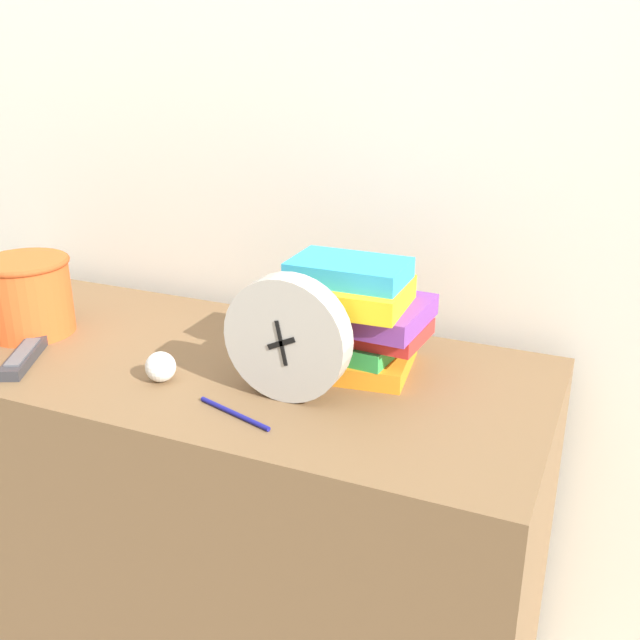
{
  "coord_description": "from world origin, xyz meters",
  "views": [
    {
      "loc": [
        0.72,
        -0.81,
        1.35
      ],
      "look_at": [
        0.26,
        0.26,
        0.89
      ],
      "focal_mm": 42.0,
      "sensor_mm": 36.0,
      "label": 1
    }
  ],
  "objects_px": {
    "basket": "(27,294)",
    "pen": "(234,413)",
    "book_stack": "(352,319)",
    "tv_remote": "(24,357)",
    "desk_clock": "(287,339)",
    "crumpled_paper_ball": "(163,367)"
  },
  "relations": [
    {
      "from": "basket",
      "to": "pen",
      "type": "xyz_separation_m",
      "value": [
        0.55,
        -0.14,
        -0.08
      ]
    },
    {
      "from": "book_stack",
      "to": "basket",
      "type": "relative_size",
      "value": 1.56
    },
    {
      "from": "basket",
      "to": "pen",
      "type": "distance_m",
      "value": 0.57
    },
    {
      "from": "tv_remote",
      "to": "desk_clock",
      "type": "bearing_deg",
      "value": 7.78
    },
    {
      "from": "desk_clock",
      "to": "crumpled_paper_ball",
      "type": "xyz_separation_m",
      "value": [
        -0.22,
        -0.03,
        -0.08
      ]
    },
    {
      "from": "tv_remote",
      "to": "crumpled_paper_ball",
      "type": "height_order",
      "value": "crumpled_paper_ball"
    },
    {
      "from": "book_stack",
      "to": "pen",
      "type": "height_order",
      "value": "book_stack"
    },
    {
      "from": "crumpled_paper_ball",
      "to": "pen",
      "type": "distance_m",
      "value": 0.19
    },
    {
      "from": "basket",
      "to": "tv_remote",
      "type": "relative_size",
      "value": 1.07
    },
    {
      "from": "desk_clock",
      "to": "basket",
      "type": "relative_size",
      "value": 1.2
    },
    {
      "from": "tv_remote",
      "to": "book_stack",
      "type": "bearing_deg",
      "value": 20.9
    },
    {
      "from": "basket",
      "to": "pen",
      "type": "bearing_deg",
      "value": -14.75
    },
    {
      "from": "desk_clock",
      "to": "pen",
      "type": "relative_size",
      "value": 1.43
    },
    {
      "from": "crumpled_paper_ball",
      "to": "basket",
      "type": "bearing_deg",
      "value": 167.26
    },
    {
      "from": "basket",
      "to": "tv_remote",
      "type": "xyz_separation_m",
      "value": [
        0.09,
        -0.12,
        -0.07
      ]
    },
    {
      "from": "desk_clock",
      "to": "tv_remote",
      "type": "height_order",
      "value": "desk_clock"
    },
    {
      "from": "book_stack",
      "to": "tv_remote",
      "type": "distance_m",
      "value": 0.61
    },
    {
      "from": "desk_clock",
      "to": "pen",
      "type": "distance_m",
      "value": 0.15
    },
    {
      "from": "pen",
      "to": "tv_remote",
      "type": "bearing_deg",
      "value": 177.1
    },
    {
      "from": "desk_clock",
      "to": "book_stack",
      "type": "bearing_deg",
      "value": 68.74
    },
    {
      "from": "tv_remote",
      "to": "pen",
      "type": "relative_size",
      "value": 1.11
    },
    {
      "from": "book_stack",
      "to": "basket",
      "type": "xyz_separation_m",
      "value": [
        -0.65,
        -0.09,
        -0.01
      ]
    }
  ]
}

